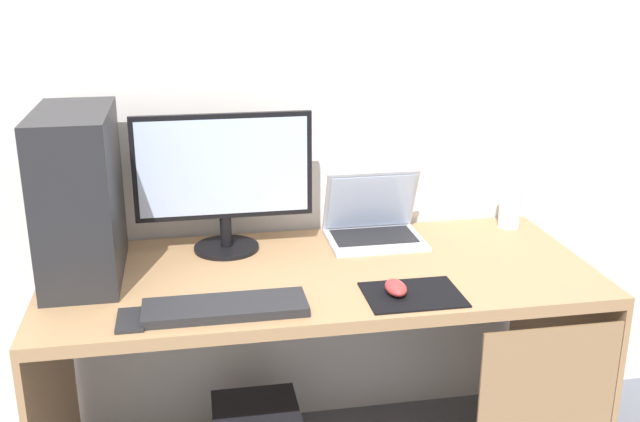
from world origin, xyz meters
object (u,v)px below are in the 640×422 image
(pc_tower, at_px, (79,195))
(speaker, at_px, (510,205))
(cell_phone, at_px, (131,320))
(keyboard, at_px, (225,308))
(mouse_left, at_px, (396,288))
(monitor, at_px, (224,179))
(laptop, at_px, (373,226))

(pc_tower, bearing_deg, speaker, 7.03)
(cell_phone, bearing_deg, keyboard, 3.45)
(keyboard, relative_size, mouse_left, 4.38)
(pc_tower, xyz_separation_m, speaker, (1.36, 0.17, -0.16))
(speaker, xyz_separation_m, cell_phone, (-1.22, -0.50, -0.07))
(keyboard, height_order, mouse_left, mouse_left)
(pc_tower, height_order, keyboard, pc_tower)
(monitor, relative_size, speaker, 3.53)
(pc_tower, xyz_separation_m, cell_phone, (0.14, -0.33, -0.23))
(laptop, bearing_deg, cell_phone, -147.98)
(monitor, height_order, mouse_left, monitor)
(laptop, relative_size, keyboard, 0.72)
(monitor, distance_m, keyboard, 0.49)
(monitor, relative_size, keyboard, 1.28)
(monitor, distance_m, cell_phone, 0.57)
(keyboard, bearing_deg, mouse_left, 2.50)
(pc_tower, relative_size, laptop, 1.58)
(keyboard, distance_m, cell_phone, 0.24)
(laptop, distance_m, keyboard, 0.67)
(pc_tower, distance_m, laptop, 0.91)
(monitor, bearing_deg, mouse_left, -44.06)
(pc_tower, height_order, cell_phone, pc_tower)
(monitor, bearing_deg, cell_phone, -120.74)
(mouse_left, bearing_deg, monitor, 135.94)
(laptop, relative_size, cell_phone, 2.32)
(speaker, relative_size, keyboard, 0.36)
(laptop, distance_m, cell_phone, 0.87)
(laptop, relative_size, speaker, 1.98)
(speaker, relative_size, mouse_left, 1.58)
(laptop, xyz_separation_m, speaker, (0.48, 0.03, 0.03))
(mouse_left, relative_size, cell_phone, 0.74)
(laptop, bearing_deg, mouse_left, -96.11)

